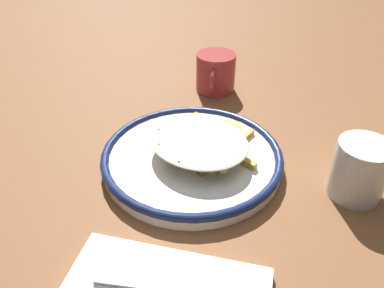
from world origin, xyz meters
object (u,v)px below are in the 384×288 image
at_px(fries_heap, 202,142).
at_px(coffee_mug, 216,73).
at_px(water_glass, 360,170).
at_px(plate, 192,157).

relative_size(fries_heap, coffee_mug, 2.03).
relative_size(fries_heap, water_glass, 2.55).
bearing_deg(coffee_mug, water_glass, 39.31).
distance_m(plate, water_glass, 0.24).
height_order(fries_heap, water_glass, water_glass).
bearing_deg(water_glass, plate, -96.28).
bearing_deg(plate, coffee_mug, 178.90).
height_order(plate, coffee_mug, coffee_mug).
xyz_separation_m(fries_heap, coffee_mug, (-0.26, -0.01, -0.00)).
bearing_deg(coffee_mug, plate, -1.10).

